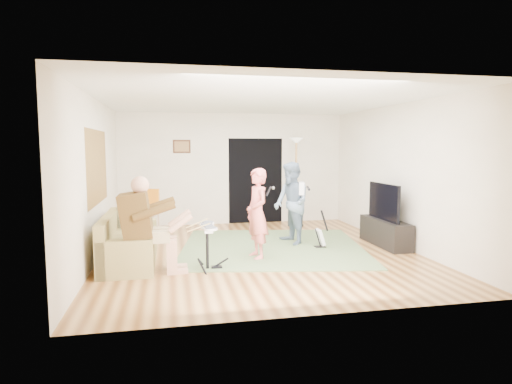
% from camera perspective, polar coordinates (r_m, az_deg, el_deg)
% --- Properties ---
extents(floor, '(6.00, 6.00, 0.00)m').
position_cam_1_polar(floor, '(7.80, 0.33, -7.98)').
color(floor, brown).
rests_on(floor, ground).
extents(walls, '(5.50, 6.00, 2.70)m').
position_cam_1_polar(walls, '(7.59, 0.34, 1.97)').
color(walls, silver).
rests_on(walls, floor).
extents(ceiling, '(6.00, 6.00, 0.00)m').
position_cam_1_polar(ceiling, '(7.61, 0.35, 12.16)').
color(ceiling, white).
rests_on(ceiling, walls).
extents(window_blinds, '(0.00, 2.05, 2.05)m').
position_cam_1_polar(window_blinds, '(7.71, -20.41, 3.14)').
color(window_blinds, olive).
rests_on(window_blinds, walls).
extents(doorway, '(2.10, 0.00, 2.10)m').
position_cam_1_polar(doorway, '(10.64, -0.05, 1.51)').
color(doorway, black).
rests_on(doorway, walls).
extents(picture_frame, '(0.42, 0.03, 0.32)m').
position_cam_1_polar(picture_frame, '(10.40, -9.88, 6.00)').
color(picture_frame, '#3F2314').
rests_on(picture_frame, walls).
extents(area_rug, '(3.84, 3.75, 0.02)m').
position_cam_1_polar(area_rug, '(8.15, 2.17, -7.32)').
color(area_rug, '#576E43').
rests_on(area_rug, floor).
extents(sofa, '(0.80, 1.95, 0.79)m').
position_cam_1_polar(sofa, '(7.35, -17.07, -7.01)').
color(sofa, '#9A894D').
rests_on(sofa, floor).
extents(drummer, '(0.95, 0.53, 1.46)m').
position_cam_1_polar(drummer, '(6.62, -13.98, -5.63)').
color(drummer, '#573C18').
rests_on(drummer, sofa).
extents(drum_kit, '(0.39, 0.69, 0.71)m').
position_cam_1_polar(drum_kit, '(6.69, -6.50, -7.63)').
color(drum_kit, black).
rests_on(drum_kit, floor).
extents(singer, '(0.47, 0.62, 1.53)m').
position_cam_1_polar(singer, '(7.23, 0.15, -2.89)').
color(singer, '#E16662').
rests_on(singer, floor).
extents(microphone, '(0.06, 0.06, 0.24)m').
position_cam_1_polar(microphone, '(7.23, 1.70, 0.12)').
color(microphone, black).
rests_on(microphone, singer).
extents(guitarist, '(0.74, 0.88, 1.60)m').
position_cam_1_polar(guitarist, '(8.31, 4.73, -1.50)').
color(guitarist, slate).
rests_on(guitarist, floor).
extents(guitar_held, '(0.27, 0.61, 0.26)m').
position_cam_1_polar(guitar_held, '(8.33, 6.07, 0.51)').
color(guitar_held, white).
rests_on(guitar_held, guitarist).
extents(guitar_spare, '(0.26, 0.23, 0.71)m').
position_cam_1_polar(guitar_spare, '(8.16, 8.59, -5.95)').
color(guitar_spare, black).
rests_on(guitar_spare, floor).
extents(torchiere_lamp, '(0.38, 0.38, 2.10)m').
position_cam_1_polar(torchiere_lamp, '(10.20, 5.38, 3.50)').
color(torchiere_lamp, black).
rests_on(torchiere_lamp, floor).
extents(dining_chair, '(0.52, 0.54, 0.98)m').
position_cam_1_polar(dining_chair, '(9.58, -14.24, -3.41)').
color(dining_chair, tan).
rests_on(dining_chair, floor).
extents(tv_cabinet, '(0.40, 1.40, 0.50)m').
position_cam_1_polar(tv_cabinet, '(8.62, 16.86, -5.19)').
color(tv_cabinet, black).
rests_on(tv_cabinet, floor).
extents(television, '(0.06, 1.09, 0.70)m').
position_cam_1_polar(television, '(8.50, 16.68, -1.24)').
color(television, black).
rests_on(television, tv_cabinet).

